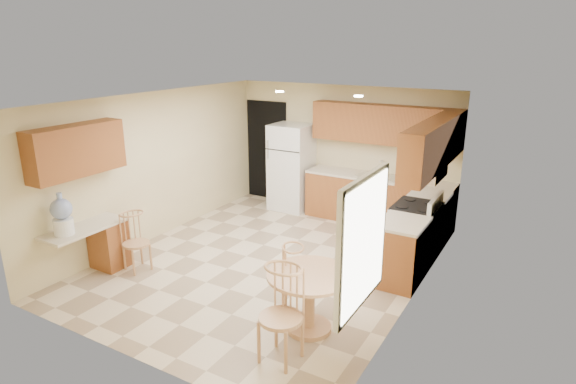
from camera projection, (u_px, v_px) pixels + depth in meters
The scene contains 30 objects.
floor at pixel (268, 262), 7.49m from camera, with size 5.50×5.50×0.00m, color beige.
ceiling at pixel (266, 100), 6.74m from camera, with size 4.50×5.50×0.02m, color white.
wall_back at pixel (343, 150), 9.39m from camera, with size 4.50×0.02×2.50m, color beige.
wall_front at pixel (121, 252), 4.84m from camera, with size 4.50×0.02×2.50m, color beige.
wall_left at pixel (156, 166), 8.19m from camera, with size 0.02×5.50×2.50m, color beige.
wall_right at pixel (418, 210), 6.04m from camera, with size 0.02×5.50×2.50m, color beige.
doorway at pixel (267, 151), 10.27m from camera, with size 0.90×0.02×2.10m, color black.
base_cab_back at pixel (378, 201), 8.96m from camera, with size 2.75×0.60×0.87m, color #9A5627.
counter_back at pixel (379, 178), 8.83m from camera, with size 2.75×0.63×0.04m, color beige.
base_cab_right_a at pixel (427, 221), 7.96m from camera, with size 0.60×0.59×0.87m, color #9A5627.
counter_right_a at pixel (430, 195), 7.82m from camera, with size 0.63×0.59×0.04m, color beige.
base_cab_right_b at pixel (400, 253), 6.76m from camera, with size 0.60×0.80×0.87m, color #9A5627.
counter_right_b at pixel (403, 223), 6.62m from camera, with size 0.63×0.80×0.04m, color beige.
upper_cab_back at pixel (385, 125), 8.65m from camera, with size 2.75×0.33×0.70m, color #9A5627.
upper_cab_right at pixel (434, 145), 6.94m from camera, with size 0.33×2.42×0.70m, color #9A5627.
upper_cab_left at pixel (76, 150), 6.61m from camera, with size 0.33×1.40×0.70m, color #9A5627.
sink at pixel (378, 176), 8.83m from camera, with size 0.78×0.44×0.01m, color silver.
range_hood at pixel (425, 173), 7.08m from camera, with size 0.50×0.76×0.14m, color silver.
desk_pedestal at pixel (109, 244), 7.24m from camera, with size 0.48×0.42×0.72m, color #9A5627.
desk_top at pixel (84, 228), 6.81m from camera, with size 0.50×1.20×0.04m, color beige.
window at pixel (363, 243), 4.45m from camera, with size 0.06×1.12×1.30m.
can_light_a at pixel (280, 92), 7.97m from camera, with size 0.14×0.14×0.02m, color white.
can_light_b at pixel (358, 96), 7.31m from camera, with size 0.14×0.14×0.02m, color white.
refrigerator at pixel (292, 167), 9.67m from camera, with size 0.76×0.74×1.73m.
stove at pixel (414, 232), 7.40m from camera, with size 0.65×0.76×1.09m.
dining_table at pixel (309, 293), 5.59m from camera, with size 1.00×1.00×0.74m.
chair_table_a at pixel (293, 276), 5.85m from camera, with size 0.40×0.50×0.90m.
chair_table_b at pixel (275, 311), 4.92m from camera, with size 0.47×0.47×1.06m.
chair_desk at pixel (131, 238), 7.00m from camera, with size 0.39×0.51×0.88m.
water_crock at pixel (62, 216), 6.47m from camera, with size 0.28×0.28×0.59m.
Camera 1 is at (3.67, -5.75, 3.28)m, focal length 30.00 mm.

